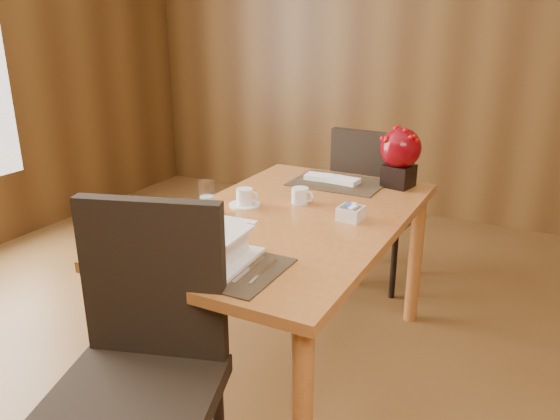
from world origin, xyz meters
The scene contains 14 objects.
back_wall centered at (0.00, 3.00, 1.40)m, with size 5.00×0.02×2.80m, color brown.
dining_table centered at (0.00, 0.60, 0.65)m, with size 0.90×1.50×0.75m.
placemat_near centered at (0.00, 0.05, 0.75)m, with size 0.45×0.33×0.01m, color black.
placemat_far centered at (0.00, 1.15, 0.75)m, with size 0.45×0.33×0.01m, color black.
soup_setting centered at (-0.05, 0.06, 0.81)m, with size 0.32×0.32×0.12m.
coffee_cup centered at (-0.24, 0.63, 0.78)m, with size 0.14×0.14×0.08m.
water_glass centered at (-0.32, 0.47, 0.82)m, with size 0.06×0.06×0.15m, color white.
creamer_jug centered at (-0.03, 0.78, 0.79)m, with size 0.10×0.10×0.07m, color white, non-canonical shape.
sugar_caddy centered at (0.24, 0.68, 0.78)m, with size 0.09×0.09×0.06m, color white.
berry_decor centered at (0.29, 1.23, 0.92)m, with size 0.20×0.20×0.29m.
napkins_far centered at (-0.02, 1.15, 0.77)m, with size 0.28×0.10×0.03m, color white, non-canonical shape.
bread_plate centered at (-0.37, -0.03, 0.76)m, with size 0.16×0.16×0.01m, color white.
near_chair centered at (-0.06, -0.28, 0.58)m, with size 0.61×0.61×1.03m.
far_chair centered at (0.05, 1.59, 0.54)m, with size 0.47×0.48×0.96m.
Camera 1 is at (0.96, -1.33, 1.54)m, focal length 35.00 mm.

